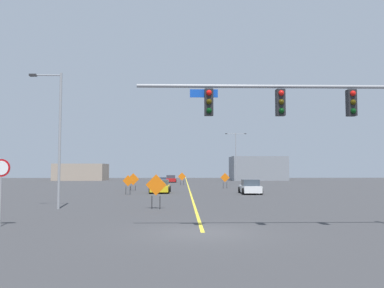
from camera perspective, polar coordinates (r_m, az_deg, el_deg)
The scene contains 17 objects.
ground at distance 15.53m, azimuth 1.57°, elevation -12.69°, with size 192.10×192.10×0.00m, color #38383A.
road_centre_stripe at distance 68.73m, azimuth -0.68°, elevation -5.69°, with size 0.16×106.72×0.01m.
traffic_signal_assembly at distance 16.37m, azimuth 17.87°, elevation 4.46°, with size 11.42×0.44×6.35m.
stop_sign at distance 18.78m, azimuth -25.91°, elevation -4.57°, with size 0.76×0.07×2.87m.
street_lamp_near_left at distance 25.89m, azimuth -18.88°, elevation 1.49°, with size 2.05×0.24×8.48m.
street_lamp_mid_left at distance 81.76m, azimuth 6.36°, elevation -1.27°, with size 4.41×0.24×9.92m.
construction_sign_left_shoulder at distance 61.41m, azimuth -1.46°, elevation -4.80°, with size 1.26×0.18×1.93m.
construction_sign_median_far at distance 24.46m, azimuth -5.23°, elevation -6.17°, with size 1.29×0.28×2.13m.
construction_sign_right_shoulder at distance 45.97m, azimuth -8.50°, elevation -5.14°, with size 1.38×0.26×1.98m.
construction_sign_right_lane at distance 50.63m, azimuth 4.80°, elevation -4.99°, with size 1.16×0.29×1.97m.
construction_sign_median_near at distance 38.49m, azimuth -9.23°, elevation -5.46°, with size 1.07×0.28×1.87m.
car_yellow_approaching at distance 41.31m, azimuth -4.60°, elevation -6.19°, with size 2.07×4.49×1.33m.
car_red_near at distance 73.75m, azimuth -3.10°, elevation -5.08°, with size 2.19×4.30×1.34m.
car_white_far at distance 39.67m, azimuth 8.40°, elevation -6.21°, with size 1.97×4.01×1.42m.
car_blue_distant at distance 61.15m, azimuth -4.54°, elevation -5.40°, with size 2.20×4.31×1.20m.
roadside_building_east at distance 88.20m, azimuth 9.48°, elevation -3.51°, with size 11.84×7.95×5.19m.
roadside_building_west at distance 90.19m, azimuth -15.72°, elevation -3.92°, with size 10.73×7.72×3.62m.
Camera 1 is at (-0.77, -15.32, 2.44)m, focal length 36.88 mm.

